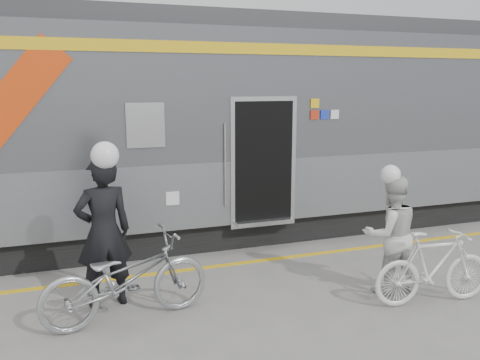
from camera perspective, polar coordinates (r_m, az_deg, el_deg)
name	(u,v)px	position (r m, az deg, el deg)	size (l,w,h in m)	color
ground	(230,332)	(6.26, -1.14, -16.70)	(90.00, 90.00, 0.00)	slate
train	(122,130)	(9.56, -13.13, 5.50)	(24.00, 3.17, 4.10)	black
safety_strip	(187,270)	(8.16, -6.02, -10.00)	(24.00, 0.12, 0.01)	gold
man	(104,232)	(6.83, -15.07, -5.69)	(0.73, 0.48, 2.00)	black
bicycle_left	(126,278)	(6.47, -12.65, -10.71)	(0.73, 2.09, 1.10)	#9C9FA3
woman	(390,234)	(7.39, 16.52, -5.88)	(0.81, 0.63, 1.66)	silver
bicycle_right	(434,267)	(7.26, 20.90, -9.16)	(0.47, 1.67, 1.00)	silver
helmet_man	(99,142)	(6.60, -15.56, 4.12)	(0.35, 0.35, 0.35)	white
helmet_woman	(394,166)	(7.18, 16.94, 1.50)	(0.27, 0.27, 0.27)	white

